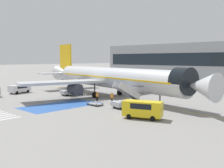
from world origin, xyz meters
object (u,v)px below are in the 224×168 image
airliner (111,78)px  ground_crew_2 (97,96)px  boarding_stairs_forward (127,101)px  service_van_0 (143,108)px  ground_crew_1 (148,105)px  ground_crew_0 (112,97)px  fuel_tanker (150,80)px  service_van_2 (20,88)px  terminal_building (214,61)px  baggage_cart (95,104)px  boarding_stairs_aft (72,90)px

airliner → ground_crew_2: size_ratio=27.76×
boarding_stairs_forward → service_van_0: boarding_stairs_forward is taller
ground_crew_1 → ground_crew_0: bearing=-15.0°
airliner → ground_crew_2: (1.70, -5.28, -2.88)m
airliner → fuel_tanker: airliner is taller
service_van_2 → terminal_building: terminal_building is taller
service_van_2 → ground_crew_2: 20.92m
airliner → baggage_cart: 10.24m
boarding_stairs_forward → boarding_stairs_aft: boarding_stairs_aft is taller
boarding_stairs_aft → baggage_cart: boarding_stairs_aft is taller
baggage_cart → ground_crew_1: bearing=102.5°
airliner → service_van_0: size_ratio=8.69×
boarding_stairs_forward → fuel_tanker: (-16.04, 28.97, 0.80)m
boarding_stairs_aft → ground_crew_0: 13.23m
fuel_tanker → service_van_2: fuel_tanker is taller
fuel_tanker → ground_crew_0: bearing=-160.7°
baggage_cart → ground_crew_0: 3.50m
service_van_0 → airliner: bearing=34.5°
boarding_stairs_forward → terminal_building: 64.78m
fuel_tanker → baggage_cart: (11.18, -31.26, -1.55)m
boarding_stairs_aft → fuel_tanker: bearing=96.6°
fuel_tanker → ground_crew_0: 30.31m
service_van_0 → terminal_building: terminal_building is taller
boarding_stairs_aft → terminal_building: terminal_building is taller
boarding_stairs_aft → fuel_tanker: boarding_stairs_aft is taller
service_van_2 → terminal_building: (15.74, 66.56, 5.59)m
boarding_stairs_aft → ground_crew_2: 9.84m
baggage_cart → ground_crew_1: size_ratio=1.64×
service_van_2 → ground_crew_1: (32.57, 2.78, -0.18)m
ground_crew_0 → ground_crew_2: bearing=-7.8°
fuel_tanker → ground_crew_1: (20.39, -29.44, -0.89)m
boarding_stairs_forward → ground_crew_2: bearing=-177.2°
airliner → baggage_cart: size_ratio=17.30×
baggage_cart → fuel_tanker: bearing=-159.0°
service_van_2 → ground_crew_0: size_ratio=2.81×
fuel_tanker → ground_crew_0: size_ratio=5.34×
terminal_building → service_van_0: bearing=-74.4°
ground_crew_0 → terminal_building: bearing=-93.0°
boarding_stairs_forward → ground_crew_2: 7.77m
fuel_tanker → baggage_cart: bearing=-164.0°
baggage_cart → ground_crew_2: bearing=-136.9°
service_van_0 → service_van_2: bearing=66.5°
boarding_stairs_forward → baggage_cart: (-4.87, -2.29, -0.75)m
airliner → service_van_0: bearing=65.2°
service_van_2 → baggage_cart: 23.39m
service_van_0 → ground_crew_1: service_van_0 is taller
service_van_0 → baggage_cart: bearing=57.1°
boarding_stairs_aft → terminal_building: 60.89m
ground_crew_0 → terminal_building: (-8.24, 62.25, 5.62)m
boarding_stairs_forward → service_van_0: size_ratio=1.04×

